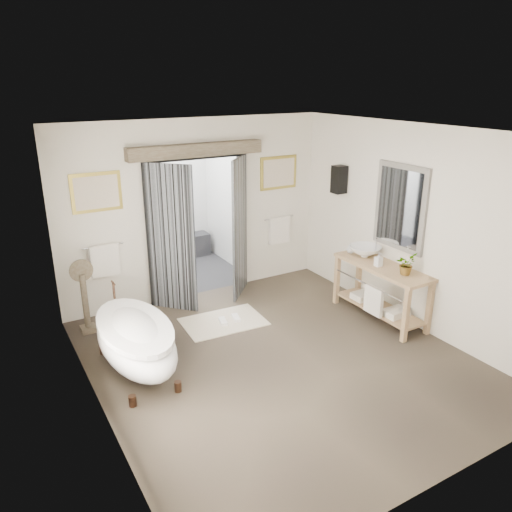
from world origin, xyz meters
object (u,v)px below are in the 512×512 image
object	(u,v)px
vanity	(380,287)
basin	(365,251)
clawfoot_tub	(135,340)
rug	(224,322)

from	to	relation	value
vanity	basin	xyz separation A→B (m)	(0.05, 0.44, 0.43)
clawfoot_tub	basin	world-z (taller)	basin
basin	vanity	bearing A→B (deg)	-86.33
vanity	basin	distance (m)	0.62
rug	basin	size ratio (longest dim) A/B	2.40
vanity	clawfoot_tub	bearing A→B (deg)	173.53
clawfoot_tub	rug	xyz separation A→B (m)	(1.52, 0.65, -0.43)
clawfoot_tub	rug	distance (m)	1.71
clawfoot_tub	rug	bearing A→B (deg)	23.07
rug	basin	xyz separation A→B (m)	(2.16, -0.62, 0.93)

